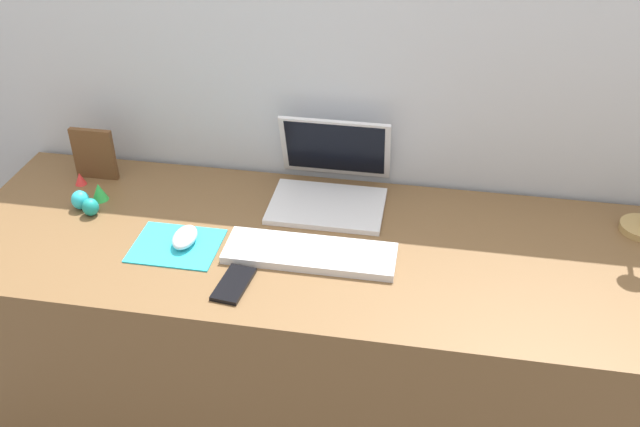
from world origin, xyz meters
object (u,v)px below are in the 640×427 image
at_px(keyboard, 310,253).
at_px(picture_frame, 94,154).
at_px(toy_figurine_cyan, 80,200).
at_px(toy_figurine_green, 99,192).
at_px(mouse, 185,237).
at_px(cell_phone, 234,284).
at_px(laptop, 331,179).
at_px(toy_figurine_red, 80,179).
at_px(toy_figurine_teal, 91,207).

relative_size(keyboard, picture_frame, 2.73).
xyz_separation_m(toy_figurine_cyan, toy_figurine_green, (0.03, 0.05, -0.00)).
bearing_deg(mouse, keyboard, 0.54).
bearing_deg(cell_phone, picture_frame, 148.63).
relative_size(laptop, cell_phone, 2.34).
relative_size(picture_frame, toy_figurine_green, 3.07).
height_order(keyboard, toy_figurine_cyan, toy_figurine_cyan).
bearing_deg(toy_figurine_green, toy_figurine_cyan, -122.14).
distance_m(keyboard, mouse, 0.31).
distance_m(keyboard, toy_figurine_green, 0.62).
bearing_deg(toy_figurine_cyan, toy_figurine_green, 57.86).
bearing_deg(toy_figurine_red, mouse, -30.19).
xyz_separation_m(laptop, toy_figurine_cyan, (-0.64, -0.17, -0.03)).
bearing_deg(mouse, laptop, 41.59).
bearing_deg(cell_phone, laptop, 76.18).
bearing_deg(mouse, picture_frame, 142.77).
relative_size(mouse, toy_figurine_teal, 2.02).
bearing_deg(toy_figurine_green, toy_figurine_teal, -82.51).
distance_m(keyboard, toy_figurine_teal, 0.60).
relative_size(cell_phone, toy_figurine_teal, 2.70).
bearing_deg(toy_figurine_teal, toy_figurine_cyan, 148.29).
xyz_separation_m(cell_phone, toy_figurine_red, (-0.54, 0.36, 0.01)).
xyz_separation_m(mouse, toy_figurine_red, (-0.38, 0.22, -0.00)).
height_order(laptop, mouse, laptop).
bearing_deg(laptop, keyboard, -90.98).
bearing_deg(toy_figurine_cyan, cell_phone, -26.51).
relative_size(picture_frame, toy_figurine_cyan, 2.91).
bearing_deg(toy_figurine_cyan, keyboard, -9.36).
height_order(toy_figurine_red, toy_figurine_green, toy_figurine_green).
distance_m(keyboard, picture_frame, 0.71).
distance_m(laptop, toy_figurine_teal, 0.63).
bearing_deg(mouse, toy_figurine_green, 152.00).
relative_size(mouse, toy_figurine_cyan, 1.86).
relative_size(laptop, toy_figurine_green, 6.15).
height_order(toy_figurine_teal, toy_figurine_cyan, toy_figurine_cyan).
xyz_separation_m(laptop, keyboard, (-0.00, -0.28, -0.04)).
relative_size(toy_figurine_teal, toy_figurine_green, 0.97).
height_order(laptop, toy_figurine_cyan, laptop).
relative_size(mouse, toy_figurine_red, 2.71).
bearing_deg(toy_figurine_cyan, picture_frame, 99.20).
bearing_deg(toy_figurine_red, toy_figurine_green, -36.85).
distance_m(laptop, toy_figurine_red, 0.70).
xyz_separation_m(keyboard, toy_figurine_red, (-0.69, 0.22, 0.01)).
bearing_deg(laptop, toy_figurine_cyan, -164.92).
bearing_deg(picture_frame, cell_phone, -38.08).
height_order(mouse, toy_figurine_teal, toy_figurine_teal).
bearing_deg(picture_frame, toy_figurine_teal, -70.23).
distance_m(mouse, toy_figurine_teal, 0.30).
xyz_separation_m(cell_phone, toy_figurine_teal, (-0.44, 0.22, 0.02)).
distance_m(toy_figurine_teal, toy_figurine_cyan, 0.05).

